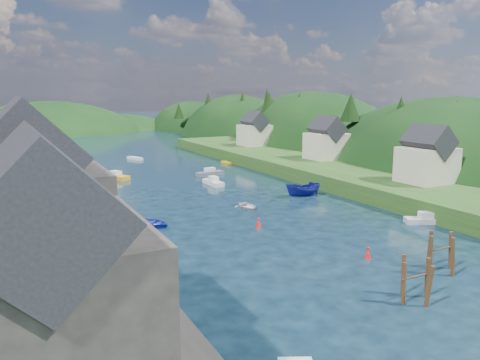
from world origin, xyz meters
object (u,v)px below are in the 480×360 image
piling_cluster_near (416,284)px  channel_buoy_far (259,223)px  channel_buoy_near (368,253)px  piling_cluster_far (441,255)px

piling_cluster_near → channel_buoy_far: size_ratio=3.37×
channel_buoy_near → channel_buoy_far: same height
piling_cluster_far → channel_buoy_near: size_ratio=3.57×
piling_cluster_near → piling_cluster_far: (6.45, 3.20, 0.11)m
piling_cluster_near → channel_buoy_near: (3.14, 8.44, -0.80)m
piling_cluster_near → piling_cluster_far: 7.20m
piling_cluster_far → channel_buoy_far: (-7.35, 18.73, -0.91)m
piling_cluster_far → channel_buoy_far: 20.15m
piling_cluster_near → piling_cluster_far: size_ratio=0.94×
piling_cluster_near → channel_buoy_near: bearing=69.6°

